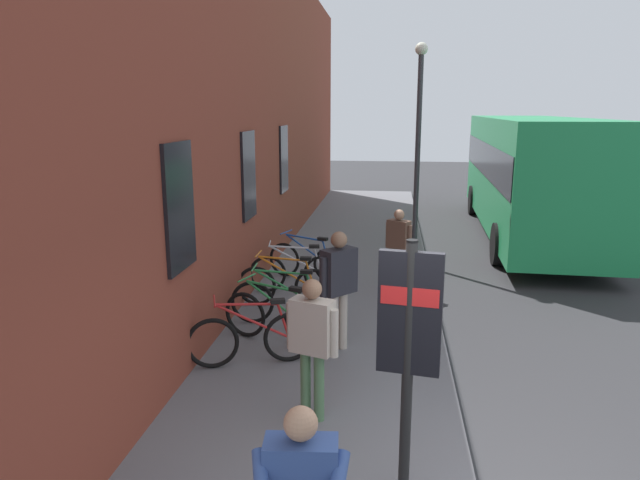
{
  "coord_description": "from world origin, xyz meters",
  "views": [
    {
      "loc": [
        -4.71,
        0.89,
        3.58
      ],
      "look_at": [
        3.8,
        1.95,
        1.62
      ],
      "focal_mm": 32.1,
      "sensor_mm": 36.0,
      "label": 1
    }
  ],
  "objects": [
    {
      "name": "ground",
      "position": [
        6.0,
        -1.0,
        0.0
      ],
      "size": [
        60.0,
        60.0,
        0.0
      ],
      "primitive_type": "plane",
      "color": "#2D2D30"
    },
    {
      "name": "sidewalk_pavement",
      "position": [
        8.0,
        1.75,
        0.06
      ],
      "size": [
        24.0,
        3.5,
        0.12
      ],
      "primitive_type": "cube",
      "color": "slate",
      "rests_on": "ground"
    },
    {
      "name": "station_facade",
      "position": [
        8.99,
        3.8,
        3.6
      ],
      "size": [
        22.0,
        0.65,
        7.2
      ],
      "color": "brown",
      "rests_on": "ground"
    },
    {
      "name": "bicycle_by_door",
      "position": [
        2.47,
        2.73,
        0.51
      ],
      "size": [
        0.7,
        1.7,
        0.97
      ],
      "color": "black",
      "rests_on": "sidewalk_pavement"
    },
    {
      "name": "bicycle_end_of_row",
      "position": [
        3.27,
        2.56,
        0.51
      ],
      "size": [
        0.7,
        1.69,
        0.97
      ],
      "color": "black",
      "rests_on": "sidewalk_pavement"
    },
    {
      "name": "bicycle_beside_lamp",
      "position": [
        4.05,
        2.57,
        0.51
      ],
      "size": [
        0.48,
        1.77,
        0.97
      ],
      "color": "black",
      "rests_on": "sidewalk_pavement"
    },
    {
      "name": "bicycle_leaning_wall",
      "position": [
        4.89,
        2.7,
        0.51
      ],
      "size": [
        0.48,
        1.77,
        0.97
      ],
      "color": "black",
      "rests_on": "sidewalk_pavement"
    },
    {
      "name": "bicycle_far_end",
      "position": [
        5.76,
        2.67,
        0.51
      ],
      "size": [
        0.48,
        1.76,
        0.97
      ],
      "color": "black",
      "rests_on": "sidewalk_pavement"
    },
    {
      "name": "bicycle_nearest_sign",
      "position": [
        6.6,
        2.57,
        0.51
      ],
      "size": [
        0.71,
        1.69,
        0.97
      ],
      "color": "black",
      "rests_on": "sidewalk_pavement"
    },
    {
      "name": "transit_info_sign",
      "position": [
        -0.01,
        0.7,
        1.72
      ],
      "size": [
        0.17,
        0.56,
        2.4
      ],
      "color": "black",
      "rests_on": "sidewalk_pavement"
    },
    {
      "name": "city_bus",
      "position": [
        12.0,
        -3.0,
        1.92
      ],
      "size": [
        10.61,
        3.03,
        3.35
      ],
      "color": "#1E8C4C",
      "rests_on": "ground"
    },
    {
      "name": "pedestrian_by_facade",
      "position": [
        3.11,
        1.59,
        1.21
      ],
      "size": [
        0.55,
        0.54,
        1.78
      ],
      "color": "#B2A599",
      "rests_on": "sidewalk_pavement"
    },
    {
      "name": "pedestrian_crossing_street",
      "position": [
        6.42,
        0.71,
        1.06
      ],
      "size": [
        0.43,
        0.51,
        1.55
      ],
      "color": "#26262D",
      "rests_on": "sidewalk_pavement"
    },
    {
      "name": "pedestrian_near_bus",
      "position": [
        1.18,
        1.71,
        1.13
      ],
      "size": [
        0.38,
        0.6,
        1.66
      ],
      "color": "#4C724C",
      "rests_on": "sidewalk_pavement"
    },
    {
      "name": "street_lamp",
      "position": [
        8.54,
        0.3,
        3.04
      ],
      "size": [
        0.28,
        0.28,
        4.89
      ],
      "color": "#333338",
      "rests_on": "sidewalk_pavement"
    }
  ]
}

